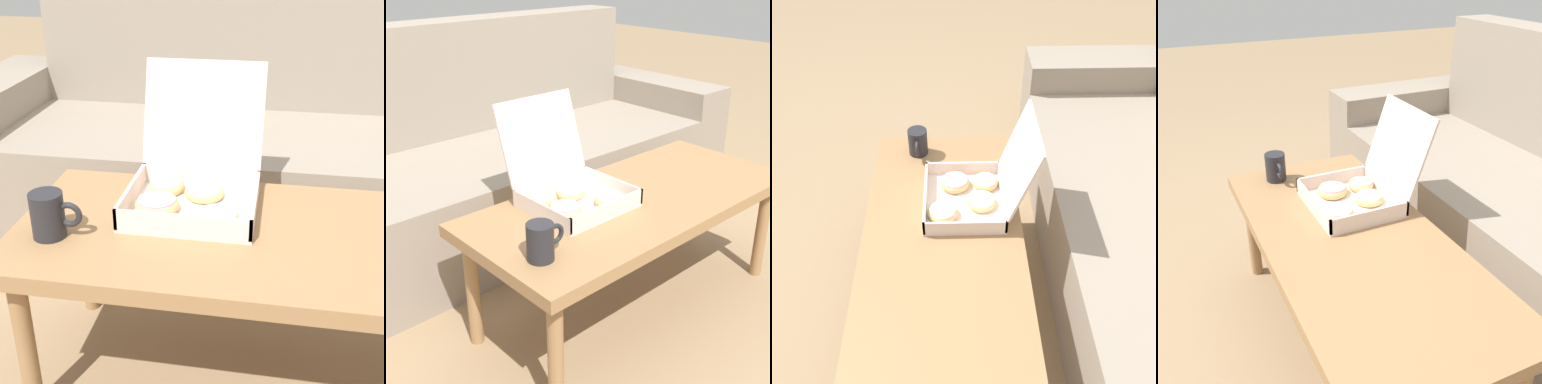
% 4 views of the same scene
% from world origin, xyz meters
% --- Properties ---
extents(ground_plane, '(12.00, 12.00, 0.00)m').
position_xyz_m(ground_plane, '(0.00, 0.00, 0.00)').
color(ground_plane, '#937756').
extents(couch, '(2.39, 0.81, 0.90)m').
position_xyz_m(couch, '(0.00, 0.81, 0.30)').
color(couch, gray).
rests_on(couch, ground_plane).
extents(coffee_table, '(1.16, 0.52, 0.43)m').
position_xyz_m(coffee_table, '(0.00, -0.06, 0.39)').
color(coffee_table, '#997047').
rests_on(coffee_table, ground_plane).
extents(pastry_box, '(0.31, 0.36, 0.32)m').
position_xyz_m(pastry_box, '(-0.19, 0.05, 0.48)').
color(pastry_box, silver).
rests_on(pastry_box, coffee_table).
extents(coffee_mug, '(0.12, 0.07, 0.10)m').
position_xyz_m(coffee_mug, '(-0.47, -0.16, 0.48)').
color(coffee_mug, '#232328').
rests_on(coffee_mug, coffee_table).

